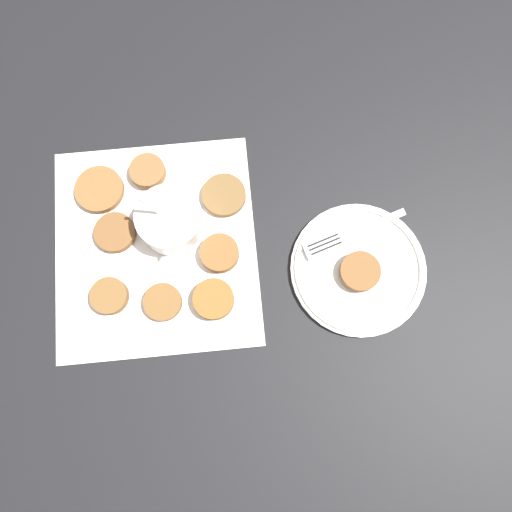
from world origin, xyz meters
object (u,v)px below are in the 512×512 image
(sauce_bowl, at_px, (170,221))
(fork, at_px, (344,237))
(serving_plate, at_px, (358,269))
(fritter_on_plate, at_px, (360,271))

(sauce_bowl, xyz_separation_m, fork, (0.02, 0.28, -0.01))
(serving_plate, relative_size, fritter_on_plate, 3.41)
(serving_plate, distance_m, fork, 0.06)
(sauce_bowl, xyz_separation_m, serving_plate, (0.07, 0.30, -0.02))
(sauce_bowl, relative_size, fritter_on_plate, 1.80)
(serving_plate, relative_size, fork, 1.28)
(serving_plate, xyz_separation_m, fritter_on_plate, (0.01, -0.00, 0.02))
(serving_plate, distance_m, fritter_on_plate, 0.02)
(sauce_bowl, xyz_separation_m, fritter_on_plate, (0.08, 0.30, -0.00))
(sauce_bowl, relative_size, serving_plate, 0.53)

